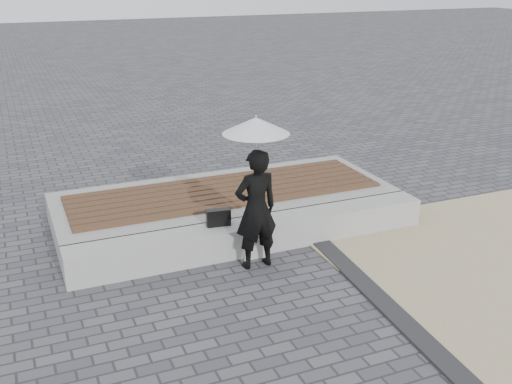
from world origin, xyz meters
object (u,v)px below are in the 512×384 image
woman (256,209)px  handbag (218,218)px  seating_ledge (256,235)px  parasol (256,126)px  canvas_tote (255,245)px

woman → handbag: 0.66m
seating_ledge → parasol: bearing=-112.8°
parasol → handbag: parasol is taller
seating_ledge → woman: size_ratio=3.24×
seating_ledge → parasol: (-0.19, -0.46, 1.63)m
canvas_tote → parasol: bearing=-107.6°
parasol → canvas_tote: parasol is taller
canvas_tote → woman: bearing=-107.6°
handbag → canvas_tote: size_ratio=0.91×
parasol → woman: bearing=-90.0°
seating_ledge → parasol: size_ratio=4.87×
woman → canvas_tote: size_ratio=4.43×
woman → handbag: size_ratio=4.86×
woman → handbag: bearing=-62.4°
seating_ledge → woman: 0.76m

